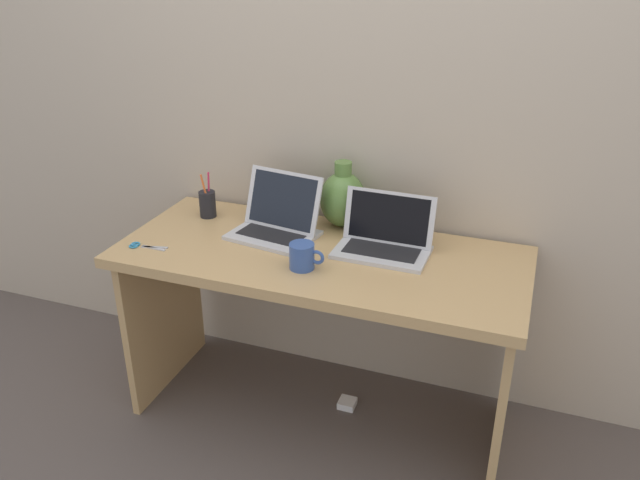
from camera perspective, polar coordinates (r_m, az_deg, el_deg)
ground_plane at (r=2.72m, az=0.00°, el=-15.20°), size 6.00×6.00×0.00m
back_wall at (r=2.48m, az=2.92°, el=12.03°), size 4.40×0.04×2.40m
desk at (r=2.38m, az=0.00°, el=-4.53°), size 1.49×0.64×0.74m
laptop_left at (r=2.44m, az=-3.81°, el=1.92°), size 0.35×0.28×0.23m
laptop_right at (r=2.32m, az=5.87°, el=0.32°), size 0.34×0.22×0.21m
green_vase at (r=2.49m, az=2.06°, el=3.75°), size 0.18×0.18×0.26m
coffee_mug at (r=2.18m, az=-1.58°, el=-1.46°), size 0.13×0.09×0.09m
pen_cup at (r=2.63m, az=-10.07°, el=3.24°), size 0.07×0.07×0.19m
scissors at (r=2.44m, az=-15.74°, el=-0.52°), size 0.15×0.06×0.01m
power_brick at (r=2.74m, az=2.46°, el=-14.45°), size 0.07×0.07×0.03m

